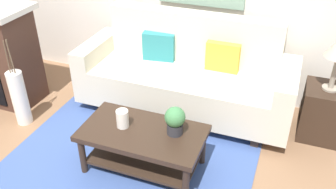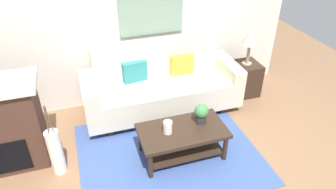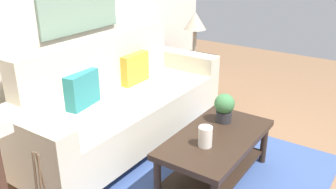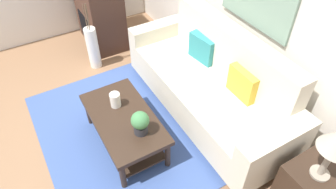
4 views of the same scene
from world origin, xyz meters
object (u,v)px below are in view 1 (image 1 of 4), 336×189
side_table (324,112)px  throw_pillow_teal (159,46)px  potted_plant_tabletop (175,120)px  floor_vase (20,98)px  throw_pillow_mustard (223,57)px  couch (186,76)px  tabletop_vase (122,119)px  coffee_table (143,141)px

side_table → throw_pillow_teal: bearing=177.0°
potted_plant_tabletop → floor_vase: bearing=175.9°
throw_pillow_mustard → potted_plant_tabletop: size_ratio=1.37×
couch → side_table: (1.47, 0.03, -0.15)m
tabletop_vase → floor_vase: bearing=171.6°
throw_pillow_teal → potted_plant_tabletop: throw_pillow_teal is taller
throw_pillow_mustard → side_table: size_ratio=0.64×
potted_plant_tabletop → side_table: 1.65m
throw_pillow_mustard → tabletop_vase: 1.36m
throw_pillow_teal → coffee_table: size_ratio=0.33×
throw_pillow_mustard → tabletop_vase: (-0.61, -1.20, -0.17)m
throw_pillow_mustard → side_table: bearing=-4.9°
throw_pillow_teal → throw_pillow_mustard: (0.74, 0.00, 0.00)m
floor_vase → couch: bearing=29.0°
side_table → floor_vase: 3.19m
potted_plant_tabletop → throw_pillow_teal: bearing=117.9°
coffee_table → tabletop_vase: size_ratio=6.64×
couch → side_table: bearing=1.1°
couch → tabletop_vase: couch is taller
throw_pillow_mustard → floor_vase: bearing=-152.8°
coffee_table → tabletop_vase: bearing=179.7°
tabletop_vase → throw_pillow_teal: bearing=96.2°
couch → coffee_table: size_ratio=2.13×
throw_pillow_teal → floor_vase: (-1.21, -1.00, -0.37)m
couch → floor_vase: couch is taller
potted_plant_tabletop → side_table: bearing=39.8°
side_table → floor_vase: size_ratio=0.90×
throw_pillow_teal → throw_pillow_mustard: same height
throw_pillow_mustard → side_table: throw_pillow_mustard is taller
tabletop_vase → floor_vase: size_ratio=0.27×
coffee_table → potted_plant_tabletop: 0.38m
tabletop_vase → side_table: bearing=32.8°
throw_pillow_teal → side_table: (1.84, -0.10, -0.40)m
throw_pillow_mustard → potted_plant_tabletop: (-0.14, -1.13, -0.11)m
couch → side_table: couch is taller
throw_pillow_mustard → side_table: 1.18m
side_table → floor_vase: (-3.05, -0.91, 0.03)m
coffee_table → side_table: size_ratio=1.96×
coffee_table → tabletop_vase: 0.28m
couch → throw_pillow_teal: (-0.37, 0.12, 0.25)m
couch → throw_pillow_mustard: (0.37, 0.12, 0.25)m
throw_pillow_teal → floor_vase: 1.61m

